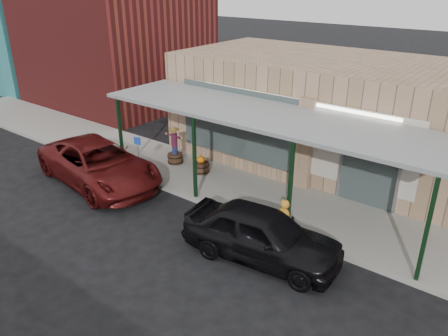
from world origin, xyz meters
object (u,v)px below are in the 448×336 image
Objects in this scene: parked_sedan at (262,234)px; car_maroon at (99,164)px; barrel_scarecrow at (175,151)px; barrel_pumpkin at (201,166)px; handicap_sign at (138,150)px.

parked_sedan is 0.83× the size of car_maroon.
parked_sedan is at bearing -9.35° from barrel_scarecrow.
barrel_scarecrow reaches higher than car_maroon.
barrel_scarecrow is 1.46m from barrel_pumpkin.
barrel_scarecrow reaches higher than handicap_sign.
barrel_scarecrow is at bearing 176.94° from barrel_pumpkin.
barrel_pumpkin is 0.55× the size of handicap_sign.
handicap_sign is (-1.93, -1.39, 0.65)m from barrel_pumpkin.
handicap_sign is at bearing -91.06° from barrel_scarecrow.
barrel_pumpkin is (1.43, -0.08, -0.27)m from barrel_scarecrow.
barrel_scarecrow is 6.92m from parked_sedan.
barrel_scarecrow is 2.00× the size of barrel_pumpkin.
car_maroon is (-7.33, 0.30, 0.02)m from parked_sedan.
parked_sedan reaches higher than barrel_pumpkin.
car_maroon is at bearing -94.81° from barrel_scarecrow.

